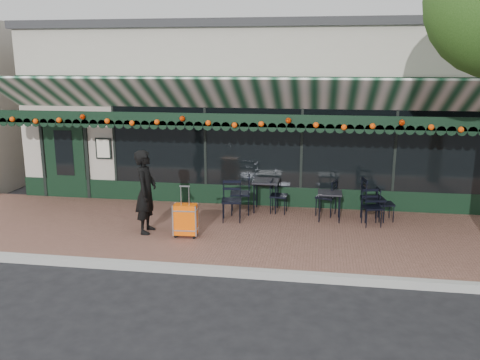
% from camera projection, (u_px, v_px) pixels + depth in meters
% --- Properties ---
extents(ground, '(80.00, 80.00, 0.00)m').
position_uv_depth(ground, '(212.00, 273.00, 9.12)').
color(ground, black).
rests_on(ground, ground).
extents(sidewalk, '(18.00, 4.00, 0.15)m').
position_uv_depth(sidewalk, '(231.00, 233.00, 11.02)').
color(sidewalk, brown).
rests_on(sidewalk, ground).
extents(curb, '(18.00, 0.16, 0.15)m').
position_uv_depth(curb, '(211.00, 271.00, 9.02)').
color(curb, '#9E9E99').
rests_on(curb, ground).
extents(restaurant_building, '(12.00, 9.60, 4.50)m').
position_uv_depth(restaurant_building, '(263.00, 107.00, 16.13)').
color(restaurant_building, '#A59C8F').
rests_on(restaurant_building, ground).
extents(woman, '(0.44, 0.66, 1.77)m').
position_uv_depth(woman, '(146.00, 192.00, 10.64)').
color(woman, black).
rests_on(woman, sidewalk).
extents(suitcase, '(0.49, 0.29, 1.08)m').
position_uv_depth(suitcase, '(186.00, 220.00, 10.46)').
color(suitcase, '#FB5B07').
rests_on(suitcase, sidewalk).
extents(cafe_table_a, '(0.54, 0.54, 0.66)m').
position_uv_depth(cafe_table_a, '(330.00, 195.00, 11.53)').
color(cafe_table_a, black).
rests_on(cafe_table_a, sidewalk).
extents(cafe_table_b, '(0.62, 0.62, 0.76)m').
position_uv_depth(cafe_table_b, '(266.00, 183.00, 12.22)').
color(cafe_table_b, black).
rests_on(cafe_table_b, sidewalk).
extents(chair_a_left, '(0.55, 0.55, 0.87)m').
position_uv_depth(chair_a_left, '(326.00, 197.00, 11.93)').
color(chair_a_left, black).
rests_on(chair_a_left, sidewalk).
extents(chair_a_right, '(0.58, 0.58, 1.00)m').
position_uv_depth(chair_a_right, '(373.00, 199.00, 11.51)').
color(chair_a_right, black).
rests_on(chair_a_right, sidewalk).
extents(chair_a_front, '(0.49, 0.49, 0.81)m').
position_uv_depth(chair_a_front, '(372.00, 208.00, 11.17)').
color(chair_a_front, black).
rests_on(chair_a_front, sidewalk).
extents(chair_a_extra, '(0.44, 0.44, 0.77)m').
position_uv_depth(chair_a_extra, '(385.00, 204.00, 11.53)').
color(chair_a_extra, black).
rests_on(chair_a_extra, sidewalk).
extents(chair_b_left, '(0.54, 0.54, 0.97)m').
position_uv_depth(chair_b_left, '(240.00, 194.00, 12.05)').
color(chair_b_left, black).
rests_on(chair_b_left, sidewalk).
extents(chair_b_right, '(0.44, 0.44, 0.82)m').
position_uv_depth(chair_b_right, '(279.00, 196.00, 12.13)').
color(chair_b_right, black).
rests_on(chair_b_right, sidewalk).
extents(chair_b_front, '(0.52, 0.52, 0.92)m').
position_uv_depth(chair_b_front, '(232.00, 201.00, 11.49)').
color(chair_b_front, black).
rests_on(chair_b_front, sidewalk).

